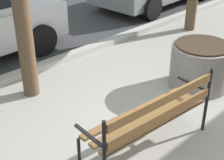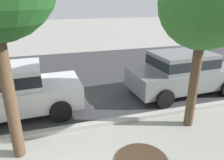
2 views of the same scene
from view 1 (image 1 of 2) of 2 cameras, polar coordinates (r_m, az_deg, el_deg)
name	(u,v)px [view 1 (image 1 of 2)]	position (r m, az deg, el deg)	size (l,w,h in m)	color
ground_plane	(162,140)	(4.64, 8.48, -9.94)	(80.00, 80.00, 0.00)	#9E9B93
curb_stone	(40,67)	(6.46, -12.07, 2.17)	(60.00, 0.20, 0.12)	#B2AFA8
park_bench	(152,115)	(4.12, 6.86, -5.95)	(1.83, 0.66, 0.95)	brown
concrete_planter	(200,65)	(5.84, 14.72, 2.41)	(1.00, 1.00, 0.76)	gray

